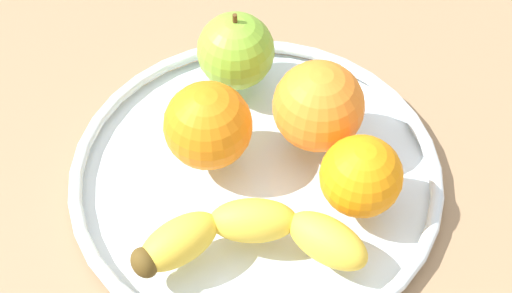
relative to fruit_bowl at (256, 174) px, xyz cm
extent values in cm
cube|color=#967553|center=(0.00, 0.00, -2.92)|extent=(110.19, 110.19, 4.00)
cylinder|color=silver|center=(0.00, 0.00, -0.62)|extent=(31.31, 31.31, 0.60)
torus|color=silver|center=(0.00, 0.00, 0.28)|extent=(32.61, 32.61, 1.20)
ellipsoid|color=yellow|center=(-8.32, 5.78, 2.69)|extent=(7.71, 5.24, 3.62)
ellipsoid|color=yellow|center=(-2.23, 6.19, 2.69)|extent=(7.88, 5.99, 3.62)
ellipsoid|color=yellow|center=(2.43, 10.13, 2.69)|extent=(6.77, 7.89, 3.62)
ellipsoid|color=brown|center=(4.09, 12.83, 2.69)|extent=(3.20, 3.03, 2.53)
sphere|color=#81B932|center=(5.70, -9.28, 4.48)|extent=(7.19, 7.19, 7.19)
cylinder|color=#593819|center=(5.70, -9.28, 8.28)|extent=(0.44, 0.44, 1.20)
sphere|color=orange|center=(4.36, 0.03, 4.68)|extent=(7.60, 7.60, 7.60)
sphere|color=orange|center=(-3.63, -5.34, 4.87)|extent=(7.98, 7.98, 7.98)
sphere|color=orange|center=(-9.12, 0.26, 4.29)|extent=(6.80, 6.80, 6.80)
camera|label=1|loc=(-14.73, 36.96, 54.09)|focal=53.74mm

